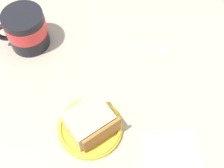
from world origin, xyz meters
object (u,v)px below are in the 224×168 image
at_px(cake_slice, 90,122).
at_px(folded_napkin, 173,162).
at_px(small_plate, 90,127).
at_px(teaspoon, 155,48).
at_px(tea_mug, 26,28).

height_order(cake_slice, folded_napkin, cake_slice).
relative_size(small_plate, teaspoon, 1.14).
relative_size(cake_slice, tea_mug, 0.87).
xyz_separation_m(cake_slice, teaspoon, (0.17, -0.20, -0.04)).
distance_m(tea_mug, teaspoon, 0.31).
xyz_separation_m(small_plate, tea_mug, (0.26, 0.09, 0.04)).
relative_size(cake_slice, teaspoon, 0.91).
distance_m(teaspoon, folded_napkin, 0.28).
xyz_separation_m(tea_mug, teaspoon, (-0.10, -0.29, -0.05)).
bearing_deg(small_plate, folded_napkin, -128.10).
bearing_deg(tea_mug, teaspoon, -108.62).
relative_size(small_plate, folded_napkin, 1.02).
bearing_deg(teaspoon, cake_slice, 129.82).
bearing_deg(small_plate, teaspoon, -50.75).
xyz_separation_m(cake_slice, folded_napkin, (-0.11, -0.14, -0.04)).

